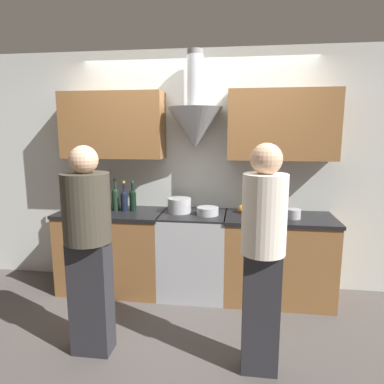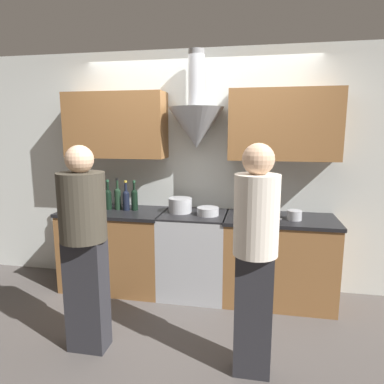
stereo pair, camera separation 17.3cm
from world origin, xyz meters
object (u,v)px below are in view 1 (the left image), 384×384
object	(u,v)px
wine_bottle_4	(106,199)
stock_pot	(179,205)
wine_bottle_3	(97,197)
orange_fruit	(242,209)
person_foreground_left	(88,243)
person_foreground_right	(263,249)
wine_bottle_2	(88,198)
wine_bottle_6	(124,200)
stove_range	(193,253)
saucepan	(293,214)
mixing_bowl	(208,211)
wine_bottle_5	(116,198)
wine_bottle_1	(80,198)
wine_bottle_7	(133,199)

from	to	relation	value
wine_bottle_4	stock_pot	world-z (taller)	wine_bottle_4
wine_bottle_4	stock_pot	bearing A→B (deg)	0.42
wine_bottle_3	orange_fruit	xyz separation A→B (m)	(1.57, 0.07, -0.09)
person_foreground_left	person_foreground_right	distance (m)	1.30
wine_bottle_2	wine_bottle_6	size ratio (longest dim) A/B	0.97
stove_range	wine_bottle_2	xyz separation A→B (m)	(-1.17, 0.03, 0.57)
wine_bottle_2	saucepan	xyz separation A→B (m)	(2.18, -0.09, -0.08)
orange_fruit	person_foreground_left	distance (m)	1.68
stove_range	mixing_bowl	world-z (taller)	mixing_bowl
wine_bottle_3	orange_fruit	distance (m)	1.58
orange_fruit	person_foreground_right	bearing A→B (deg)	-83.95
wine_bottle_3	wine_bottle_5	world-z (taller)	wine_bottle_5
wine_bottle_6	stock_pot	xyz separation A→B (m)	(0.60, 0.01, -0.05)
wine_bottle_4	stock_pot	distance (m)	0.82
orange_fruit	person_foreground_left	world-z (taller)	person_foreground_left
wine_bottle_1	wine_bottle_3	bearing A→B (deg)	3.78
stock_pot	wine_bottle_7	bearing A→B (deg)	178.82
wine_bottle_1	stock_pot	world-z (taller)	wine_bottle_1
wine_bottle_5	wine_bottle_2	bearing A→B (deg)	-177.04
person_foreground_left	person_foreground_right	xyz separation A→B (m)	(1.30, -0.05, 0.03)
stove_range	wine_bottle_7	bearing A→B (deg)	175.93
wine_bottle_7	wine_bottle_2	bearing A→B (deg)	-177.77
stove_range	person_foreground_right	bearing A→B (deg)	-60.98
stock_pot	wine_bottle_5	bearing A→B (deg)	179.43
wine_bottle_3	orange_fruit	size ratio (longest dim) A/B	3.97
saucepan	person_foreground_right	xyz separation A→B (m)	(-0.37, -1.10, 0.00)
wine_bottle_5	person_foreground_left	size ratio (longest dim) A/B	0.21
wine_bottle_2	wine_bottle_4	world-z (taller)	wine_bottle_4
wine_bottle_1	wine_bottle_5	distance (m)	0.40
orange_fruit	wine_bottle_4	bearing A→B (deg)	-176.82
stove_range	stock_pot	world-z (taller)	stock_pot
stove_range	stock_pot	distance (m)	0.54
person_foreground_right	wine_bottle_1	bearing A→B (deg)	148.03
wine_bottle_5	orange_fruit	bearing A→B (deg)	2.88
wine_bottle_3	wine_bottle_7	xyz separation A→B (m)	(0.40, 0.00, -0.01)
saucepan	person_foreground_right	world-z (taller)	person_foreground_right
wine_bottle_2	wine_bottle_6	world-z (taller)	wine_bottle_6
wine_bottle_3	mixing_bowl	world-z (taller)	wine_bottle_3
stock_pot	mixing_bowl	size ratio (longest dim) A/B	1.10
wine_bottle_3	stock_pot	distance (m)	0.92
wine_bottle_5	stock_pot	xyz separation A→B (m)	(0.71, -0.01, -0.06)
wine_bottle_1	orange_fruit	size ratio (longest dim) A/B	3.74
stove_range	wine_bottle_1	distance (m)	1.38
orange_fruit	person_foreground_right	distance (m)	1.28
wine_bottle_3	mixing_bowl	xyz separation A→B (m)	(1.22, -0.08, -0.10)
stove_range	saucepan	xyz separation A→B (m)	(1.01, -0.06, 0.49)
wine_bottle_5	wine_bottle_6	size ratio (longest dim) A/B	1.06
wine_bottle_2	wine_bottle_6	bearing A→B (deg)	-0.12
wine_bottle_1	orange_fruit	world-z (taller)	wine_bottle_1
wine_bottle_5	stove_range	bearing A→B (deg)	-2.93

